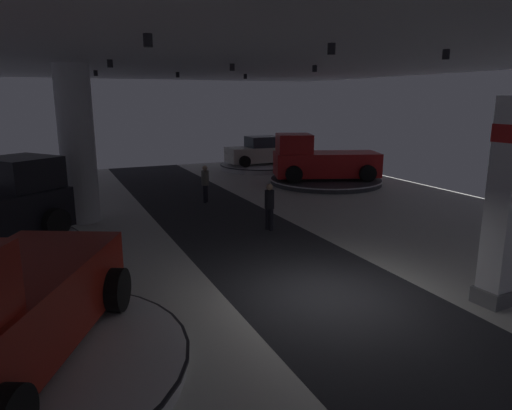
% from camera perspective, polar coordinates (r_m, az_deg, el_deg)
% --- Properties ---
extents(ground, '(24.00, 44.00, 0.06)m').
position_cam_1_polar(ground, '(10.76, 9.24, -11.17)').
color(ground, silver).
extents(ceiling_with_spotlights, '(24.00, 44.00, 0.39)m').
position_cam_1_polar(ceiling_with_spotlights, '(9.89, 10.49, 19.76)').
color(ceiling_with_spotlights, silver).
extents(column_left, '(1.20, 1.20, 5.50)m').
position_cam_1_polar(column_left, '(17.46, -21.19, 6.91)').
color(column_left, silver).
rests_on(column_left, ground).
extents(display_platform_near_left, '(5.73, 5.73, 0.34)m').
position_cam_1_polar(display_platform_near_left, '(8.65, -28.39, -17.49)').
color(display_platform_near_left, silver).
rests_on(display_platform_near_left, ground).
extents(display_platform_deep_right, '(5.05, 5.05, 0.32)m').
position_cam_1_polar(display_platform_deep_right, '(29.13, 0.55, 4.83)').
color(display_platform_deep_right, silver).
rests_on(display_platform_deep_right, ground).
extents(display_car_deep_right, '(4.29, 2.32, 1.71)m').
position_cam_1_polar(display_car_deep_right, '(29.03, 0.61, 6.60)').
color(display_car_deep_right, silver).
rests_on(display_car_deep_right, display_platform_deep_right).
extents(display_platform_far_right, '(5.83, 5.83, 0.27)m').
position_cam_1_polar(display_platform_far_right, '(24.42, 8.57, 3.01)').
color(display_platform_far_right, '#333338').
rests_on(display_platform_far_right, ground).
extents(pickup_truck_far_right, '(5.70, 4.03, 2.30)m').
position_cam_1_polar(pickup_truck_far_right, '(24.19, 7.91, 5.46)').
color(pickup_truck_far_right, red).
rests_on(pickup_truck_far_right, display_platform_far_right).
extents(visitor_walking_near, '(0.32, 0.32, 1.59)m').
position_cam_1_polar(visitor_walking_near, '(15.43, 1.67, 0.13)').
color(visitor_walking_near, black).
rests_on(visitor_walking_near, ground).
extents(visitor_walking_far, '(0.32, 0.32, 1.59)m').
position_cam_1_polar(visitor_walking_far, '(19.69, -6.29, 2.90)').
color(visitor_walking_far, black).
rests_on(visitor_walking_far, ground).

